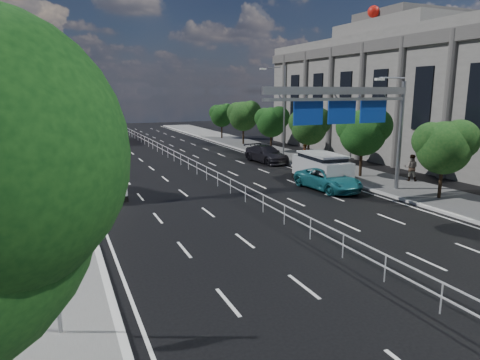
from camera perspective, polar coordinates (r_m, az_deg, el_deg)
ground at (r=16.80m, az=16.81°, el=-11.80°), size 160.00×160.00×0.00m
sidewalk_near at (r=13.39m, az=-27.25°, el=-18.70°), size 5.00×140.00×0.14m
kerb_near at (r=13.37m, az=-16.00°, el=-17.81°), size 0.25×140.00×0.15m
median_fence at (r=36.13m, az=-6.59°, el=2.05°), size 0.05×85.00×1.02m
toilet_sign at (r=12.20m, az=-25.96°, el=-6.75°), size 1.62×0.18×4.34m
overhead_gantry at (r=27.52m, az=14.87°, el=9.36°), size 10.24×0.38×7.45m
streetlight_far at (r=42.96m, az=5.58°, el=9.89°), size 2.78×2.40×9.00m
civic_hall at (r=47.75m, az=22.33°, el=10.53°), size 14.40×36.00×14.35m
near_tree_back at (r=29.72m, az=-26.83°, el=6.73°), size 4.84×4.51×6.69m
far_tree_c at (r=28.56m, az=25.64°, el=4.28°), size 3.52×3.28×4.94m
far_tree_d at (r=33.90m, az=16.13°, el=6.42°), size 3.85×3.59×5.34m
far_tree_e at (r=39.97m, az=9.28°, el=7.28°), size 3.63×3.38×5.13m
far_tree_f at (r=46.46m, az=4.27°, el=7.92°), size 3.52×3.28×5.02m
far_tree_g at (r=53.20m, az=0.50°, el=8.72°), size 3.96×3.69×5.45m
far_tree_h at (r=60.14m, az=-2.42°, el=8.75°), size 3.41×3.18×4.91m
white_minivan at (r=28.68m, az=-18.00°, el=0.07°), size 2.57×5.09×2.14m
red_bus at (r=59.34m, az=-17.37°, el=6.38°), size 3.36×10.22×3.00m
near_car_silver at (r=48.30m, az=-18.20°, el=4.16°), size 1.74×4.04×1.36m
near_car_dark at (r=63.93m, az=-16.48°, el=6.00°), size 1.67×4.27×1.39m
silver_minivan at (r=31.50m, az=10.83°, el=1.50°), size 2.63×5.42×2.19m
parked_car_teal at (r=29.51m, az=11.69°, el=0.08°), size 2.85×5.38×1.44m
parked_car_dark at (r=40.26m, az=3.53°, el=3.47°), size 2.76×5.61×1.57m
pedestrian_a at (r=37.83m, az=8.53°, el=3.30°), size 0.81×0.81×1.90m
pedestrian_b at (r=33.54m, az=21.86°, el=1.54°), size 1.19×1.19×1.94m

